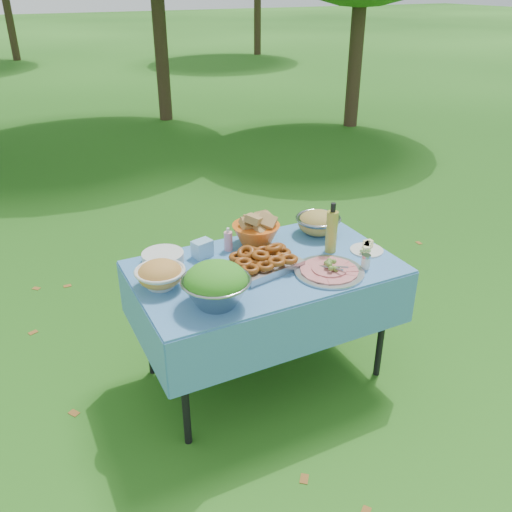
{
  "coord_description": "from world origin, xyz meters",
  "views": [
    {
      "loc": [
        -1.24,
        -2.36,
        2.2
      ],
      "look_at": [
        -0.06,
        0.0,
        0.84
      ],
      "focal_mm": 38.0,
      "sensor_mm": 36.0,
      "label": 1
    }
  ],
  "objects_px": {
    "pasta_bowl_steel": "(318,222)",
    "charcuterie_platter": "(330,266)",
    "plate_stack": "(163,257)",
    "bread_bowl": "(256,229)",
    "picnic_table": "(265,322)",
    "salad_bowl": "(216,285)",
    "oil_bottle": "(332,228)"
  },
  "relations": [
    {
      "from": "pasta_bowl_steel",
      "to": "oil_bottle",
      "type": "relative_size",
      "value": 0.91
    },
    {
      "from": "plate_stack",
      "to": "bread_bowl",
      "type": "xyz_separation_m",
      "value": [
        0.58,
        -0.03,
        0.07
      ]
    },
    {
      "from": "bread_bowl",
      "to": "plate_stack",
      "type": "bearing_deg",
      "value": 177.49
    },
    {
      "from": "plate_stack",
      "to": "bread_bowl",
      "type": "bearing_deg",
      "value": -2.51
    },
    {
      "from": "plate_stack",
      "to": "oil_bottle",
      "type": "distance_m",
      "value": 0.98
    },
    {
      "from": "picnic_table",
      "to": "oil_bottle",
      "type": "bearing_deg",
      "value": -1.29
    },
    {
      "from": "picnic_table",
      "to": "pasta_bowl_steel",
      "type": "height_order",
      "value": "pasta_bowl_steel"
    },
    {
      "from": "charcuterie_platter",
      "to": "oil_bottle",
      "type": "height_order",
      "value": "oil_bottle"
    },
    {
      "from": "pasta_bowl_steel",
      "to": "charcuterie_platter",
      "type": "bearing_deg",
      "value": -115.39
    },
    {
      "from": "bread_bowl",
      "to": "oil_bottle",
      "type": "bearing_deg",
      "value": -39.48
    },
    {
      "from": "plate_stack",
      "to": "bread_bowl",
      "type": "relative_size",
      "value": 0.82
    },
    {
      "from": "pasta_bowl_steel",
      "to": "bread_bowl",
      "type": "bearing_deg",
      "value": 174.96
    },
    {
      "from": "oil_bottle",
      "to": "pasta_bowl_steel",
      "type": "bearing_deg",
      "value": 74.39
    },
    {
      "from": "picnic_table",
      "to": "salad_bowl",
      "type": "bearing_deg",
      "value": -148.1
    },
    {
      "from": "bread_bowl",
      "to": "picnic_table",
      "type": "bearing_deg",
      "value": -106.29
    },
    {
      "from": "salad_bowl",
      "to": "charcuterie_platter",
      "type": "relative_size",
      "value": 0.89
    },
    {
      "from": "charcuterie_platter",
      "to": "oil_bottle",
      "type": "bearing_deg",
      "value": 55.1
    },
    {
      "from": "picnic_table",
      "to": "oil_bottle",
      "type": "height_order",
      "value": "oil_bottle"
    },
    {
      "from": "salad_bowl",
      "to": "oil_bottle",
      "type": "height_order",
      "value": "oil_bottle"
    },
    {
      "from": "bread_bowl",
      "to": "charcuterie_platter",
      "type": "xyz_separation_m",
      "value": [
        0.19,
        -0.5,
        -0.05
      ]
    },
    {
      "from": "picnic_table",
      "to": "charcuterie_platter",
      "type": "xyz_separation_m",
      "value": [
        0.28,
        -0.23,
        0.42
      ]
    },
    {
      "from": "pasta_bowl_steel",
      "to": "charcuterie_platter",
      "type": "relative_size",
      "value": 0.72
    },
    {
      "from": "picnic_table",
      "to": "salad_bowl",
      "type": "relative_size",
      "value": 4.28
    },
    {
      "from": "salad_bowl",
      "to": "bread_bowl",
      "type": "height_order",
      "value": "salad_bowl"
    },
    {
      "from": "plate_stack",
      "to": "charcuterie_platter",
      "type": "bearing_deg",
      "value": -34.44
    },
    {
      "from": "salad_bowl",
      "to": "pasta_bowl_steel",
      "type": "height_order",
      "value": "salad_bowl"
    },
    {
      "from": "charcuterie_platter",
      "to": "plate_stack",
      "type": "bearing_deg",
      "value": 145.56
    },
    {
      "from": "salad_bowl",
      "to": "oil_bottle",
      "type": "bearing_deg",
      "value": 16.12
    },
    {
      "from": "picnic_table",
      "to": "bread_bowl",
      "type": "height_order",
      "value": "bread_bowl"
    },
    {
      "from": "plate_stack",
      "to": "oil_bottle",
      "type": "height_order",
      "value": "oil_bottle"
    },
    {
      "from": "picnic_table",
      "to": "bread_bowl",
      "type": "distance_m",
      "value": 0.56
    },
    {
      "from": "plate_stack",
      "to": "charcuterie_platter",
      "type": "height_order",
      "value": "charcuterie_platter"
    }
  ]
}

